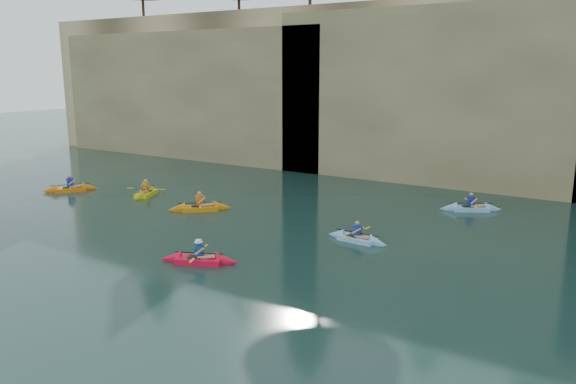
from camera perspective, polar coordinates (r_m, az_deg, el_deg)
The scene contains 12 objects.
ground at distance 18.59m, azimuth -10.51°, elevation -10.74°, with size 160.00×160.00×0.00m, color black.
cliff at distance 44.07m, azimuth 16.93°, elevation 10.26°, with size 70.00×16.00×12.00m, color tan.
cliff_slab_west at distance 47.34m, azimuth -10.18°, elevation 9.83°, with size 26.00×2.40×10.56m, color tan.
cliff_slab_center at distance 36.42m, azimuth 16.80°, elevation 9.46°, with size 24.00×2.40×11.40m, color tan.
sea_cave_west at distance 45.79m, azimuth -8.71°, elevation 5.68°, with size 4.50×1.00×4.00m, color black.
sea_cave_center at distance 38.26m, azimuth 7.46°, elevation 3.82°, with size 3.50×1.00×3.20m, color black.
main_kayaker at distance 21.75m, azimuth -9.02°, elevation -6.78°, with size 3.12×1.98×1.15m.
kayaker_orange at distance 29.64m, azimuth -8.95°, elevation -1.58°, with size 2.97×2.81×1.27m.
kayaker_ltblue_near at distance 24.28m, azimuth 7.01°, elevation -4.69°, with size 2.93×2.26×1.14m.
kayaker_yellow at distance 33.76m, azimuth -14.21°, elevation -0.11°, with size 2.27×3.03×1.22m.
kayaker_ltblue_mid at distance 30.74m, azimuth 18.05°, elevation -1.56°, with size 3.14×2.21×1.22m.
kayaker_extra_west at distance 36.35m, azimuth -21.23°, elevation 0.31°, with size 2.50×2.98×1.25m.
Camera 1 is at (11.76, -12.45, 7.24)m, focal length 35.00 mm.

